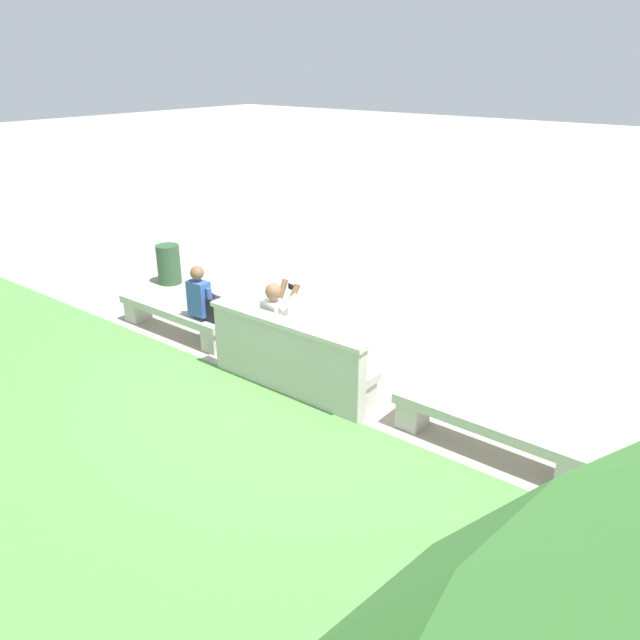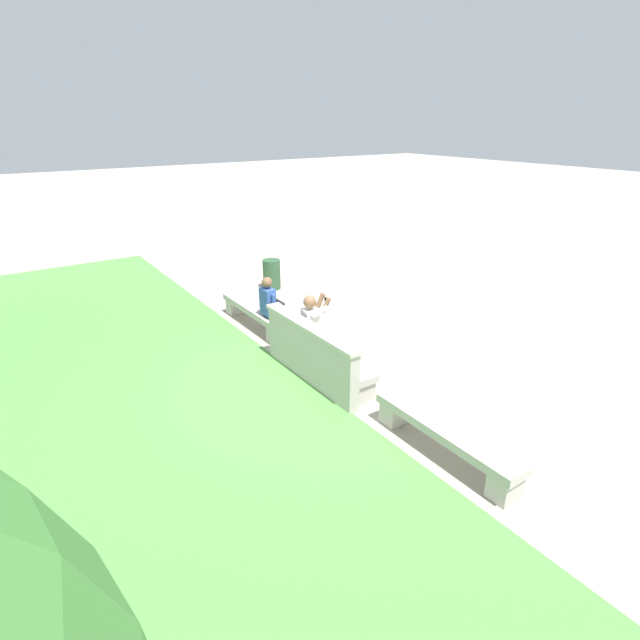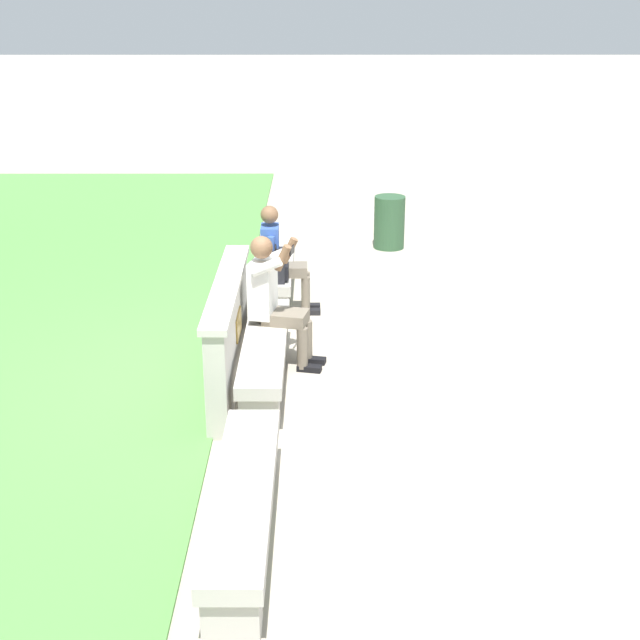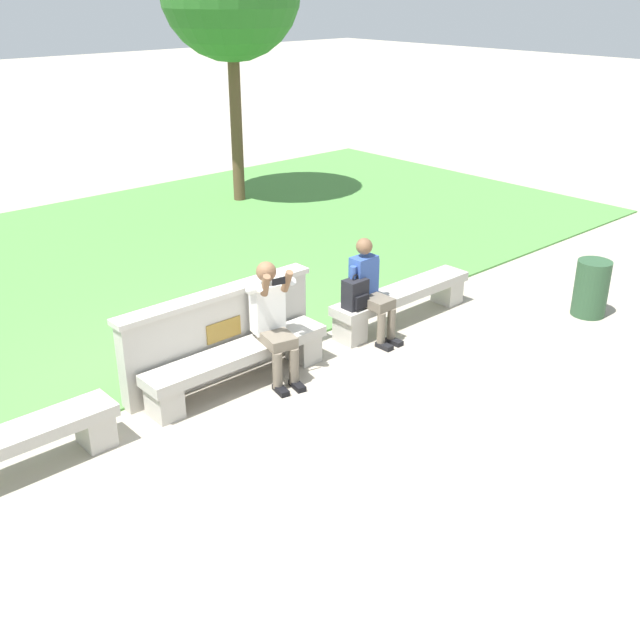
{
  "view_description": "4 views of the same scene",
  "coord_description": "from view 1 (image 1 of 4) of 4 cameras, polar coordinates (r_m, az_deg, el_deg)",
  "views": [
    {
      "loc": [
        -4.73,
        5.63,
        3.99
      ],
      "look_at": [
        0.1,
        -0.5,
        0.72
      ],
      "focal_mm": 35.0,
      "sensor_mm": 36.0,
      "label": 1
    },
    {
      "loc": [
        -6.09,
        4.32,
        4.08
      ],
      "look_at": [
        0.56,
        -0.24,
        0.78
      ],
      "focal_mm": 28.0,
      "sensor_mm": 36.0,
      "label": 2
    },
    {
      "loc": [
        -7.79,
        -0.51,
        3.61
      ],
      "look_at": [
        -0.38,
        -0.52,
        0.78
      ],
      "focal_mm": 50.0,
      "sensor_mm": 36.0,
      "label": 3
    },
    {
      "loc": [
        -4.12,
        -5.91,
        4.02
      ],
      "look_at": [
        0.5,
        -0.76,
        0.9
      ],
      "focal_mm": 42.0,
      "sensor_mm": 36.0,
      "label": 4
    }
  ],
  "objects": [
    {
      "name": "backpack",
      "position": [
        9.23,
        -9.69,
        0.99
      ],
      "size": [
        0.28,
        0.24,
        0.43
      ],
      "color": "black",
      "rests_on": "bench_mid"
    },
    {
      "name": "trash_bin",
      "position": [
        12.29,
        -13.66,
        4.97
      ],
      "size": [
        0.44,
        0.44,
        0.75
      ],
      "primitive_type": "cylinder",
      "color": "#2D5133",
      "rests_on": "ground"
    },
    {
      "name": "backrest_wall_with_plaque",
      "position": [
        7.9,
        -3.19,
        -3.39
      ],
      "size": [
        2.43,
        0.24,
        1.01
      ],
      "color": "#B7B2A8",
      "rests_on": "ground"
    },
    {
      "name": "person_distant",
      "position": [
        9.37,
        -10.48,
        1.59
      ],
      "size": [
        0.48,
        0.68,
        1.26
      ],
      "color": "black",
      "rests_on": "ground"
    },
    {
      "name": "bench_mid",
      "position": [
        9.95,
        -13.21,
        0.38
      ],
      "size": [
        2.21,
        0.4,
        0.45
      ],
      "color": "#B7B2A8",
      "rests_on": "ground"
    },
    {
      "name": "ground_plane",
      "position": [
        8.37,
        -1.57,
        -5.76
      ],
      "size": [
        80.0,
        80.0,
        0.0
      ],
      "primitive_type": "plane",
      "color": "#A89E8C"
    },
    {
      "name": "bench_near",
      "position": [
        8.23,
        -1.6,
        -3.89
      ],
      "size": [
        2.21,
        0.4,
        0.45
      ],
      "color": "#B7B2A8",
      "rests_on": "ground"
    },
    {
      "name": "bench_main",
      "position": [
        7.06,
        15.14,
        -9.62
      ],
      "size": [
        2.21,
        0.4,
        0.45
      ],
      "color": "#B7B2A8",
      "rests_on": "ground"
    },
    {
      "name": "person_photographer",
      "position": [
        8.35,
        -3.53,
        -0.26
      ],
      "size": [
        0.53,
        0.77,
        1.32
      ],
      "color": "black",
      "rests_on": "ground"
    }
  ]
}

